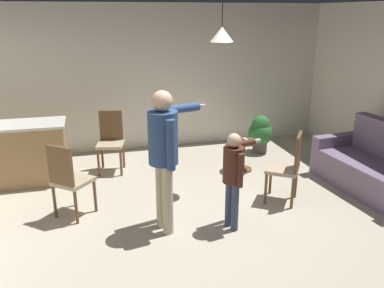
# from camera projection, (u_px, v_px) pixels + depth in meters

# --- Properties ---
(ground) EXTENTS (7.68, 7.68, 0.00)m
(ground) POSITION_uv_depth(u_px,v_px,m) (216.00, 222.00, 5.07)
(ground) COLOR #B2A893
(wall_back) EXTENTS (6.40, 0.10, 2.70)m
(wall_back) POSITION_uv_depth(u_px,v_px,m) (165.00, 77.00, 7.57)
(wall_back) COLOR silver
(wall_back) RESTS_ON ground
(couch_floral) EXTENTS (1.01, 1.87, 1.00)m
(couch_floral) POSITION_uv_depth(u_px,v_px,m) (375.00, 169.00, 5.88)
(couch_floral) COLOR slate
(couch_floral) RESTS_ON ground
(kitchen_counter) EXTENTS (1.26, 0.66, 0.95)m
(kitchen_counter) POSITION_uv_depth(u_px,v_px,m) (25.00, 153.00, 6.09)
(kitchen_counter) COLOR #99754C
(kitchen_counter) RESTS_ON ground
(side_table_by_couch) EXTENTS (0.44, 0.44, 0.52)m
(side_table_by_couch) POSITION_uv_depth(u_px,v_px,m) (243.00, 152.00, 6.61)
(side_table_by_couch) COLOR brown
(side_table_by_couch) RESTS_ON ground
(person_adult) EXTENTS (0.78, 0.63, 1.72)m
(person_adult) POSITION_uv_depth(u_px,v_px,m) (164.00, 147.00, 4.56)
(person_adult) COLOR tan
(person_adult) RESTS_ON ground
(person_child) EXTENTS (0.58, 0.46, 1.22)m
(person_child) POSITION_uv_depth(u_px,v_px,m) (234.00, 171.00, 4.69)
(person_child) COLOR #384260
(person_child) RESTS_ON ground
(dining_chair_by_counter) EXTENTS (0.50, 0.50, 1.00)m
(dining_chair_by_counter) POSITION_uv_depth(u_px,v_px,m) (111.00, 139.00, 6.55)
(dining_chair_by_counter) COLOR brown
(dining_chair_by_counter) RESTS_ON ground
(dining_chair_near_wall) EXTENTS (0.59, 0.59, 1.00)m
(dining_chair_near_wall) POSITION_uv_depth(u_px,v_px,m) (288.00, 165.00, 5.43)
(dining_chair_near_wall) COLOR brown
(dining_chair_near_wall) RESTS_ON ground
(dining_chair_centre_back) EXTENTS (0.59, 0.59, 1.00)m
(dining_chair_centre_back) POSITION_uv_depth(u_px,v_px,m) (69.00, 178.00, 5.02)
(dining_chair_centre_back) COLOR brown
(dining_chair_centre_back) RESTS_ON ground
(potted_plant_corner) EXTENTS (0.46, 0.46, 0.71)m
(potted_plant_corner) POSITION_uv_depth(u_px,v_px,m) (260.00, 132.00, 7.46)
(potted_plant_corner) COLOR #4C4742
(potted_plant_corner) RESTS_ON ground
(spare_remote_on_table) EXTENTS (0.05, 0.13, 0.04)m
(spare_remote_on_table) POSITION_uv_depth(u_px,v_px,m) (245.00, 140.00, 6.54)
(spare_remote_on_table) COLOR white
(spare_remote_on_table) RESTS_ON side_table_by_couch
(ceiling_light_pendant) EXTENTS (0.32, 0.32, 0.55)m
(ceiling_light_pendant) POSITION_uv_depth(u_px,v_px,m) (222.00, 34.00, 5.35)
(ceiling_light_pendant) COLOR silver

